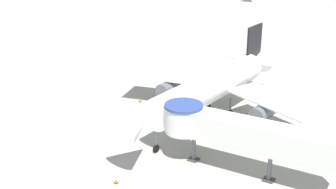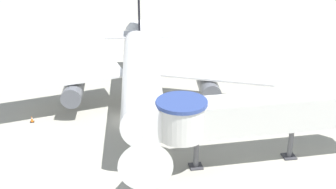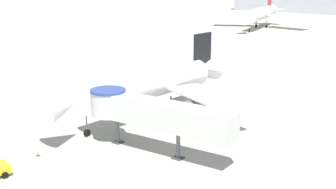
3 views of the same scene
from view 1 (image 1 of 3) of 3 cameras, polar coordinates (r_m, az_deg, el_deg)
ground_plane at (r=60.52m, az=3.53°, el=-3.00°), size 800.00×800.00×0.00m
main_airplane at (r=59.16m, az=5.34°, el=0.88°), size 28.79×31.66×10.23m
jet_bridge at (r=47.22m, az=8.04°, el=-4.39°), size 18.12×4.10×6.20m
traffic_cone_near_nose at (r=46.91m, az=-6.36°, el=-10.37°), size 0.36×0.36×0.61m
traffic_cone_starboard_wing at (r=56.20m, az=14.58°, el=-5.35°), size 0.37×0.37×0.62m
traffic_cone_port_wing at (r=65.85m, az=-3.43°, el=-0.63°), size 0.41×0.41×0.67m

